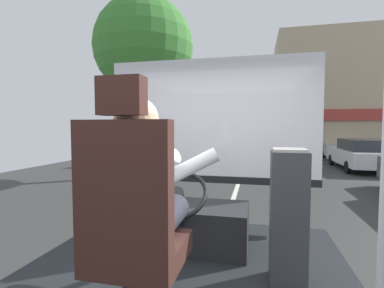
% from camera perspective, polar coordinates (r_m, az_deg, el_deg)
% --- Properties ---
extents(ground, '(18.00, 44.00, 0.06)m').
position_cam_1_polar(ground, '(10.67, 10.00, -6.18)').
color(ground, '#313131').
extents(driver_seat, '(0.48, 0.48, 1.37)m').
position_cam_1_polar(driver_seat, '(1.55, -11.86, -16.92)').
color(driver_seat, black).
rests_on(driver_seat, bus_floor).
extents(bus_driver, '(0.81, 0.60, 0.78)m').
position_cam_1_polar(bus_driver, '(1.60, -10.18, -9.12)').
color(bus_driver, '#282833').
rests_on(bus_driver, driver_seat).
extents(steering_console, '(1.10, 0.99, 0.78)m').
position_cam_1_polar(steering_console, '(2.76, -0.67, -15.96)').
color(steering_console, black).
rests_on(steering_console, bus_floor).
extents(fare_box, '(0.25, 0.27, 0.98)m').
position_cam_1_polar(fare_box, '(2.21, 18.94, -13.78)').
color(fare_box, '#333338').
rests_on(fare_box, bus_floor).
extents(windshield_panel, '(2.50, 0.08, 1.48)m').
position_cam_1_polar(windshield_panel, '(3.37, 3.76, 1.92)').
color(windshield_panel, silver).
extents(street_tree, '(3.44, 3.44, 6.25)m').
position_cam_1_polar(street_tree, '(10.45, -9.77, 18.69)').
color(street_tree, '#4C3828').
rests_on(street_tree, ground).
extents(shop_building, '(9.02, 4.71, 7.17)m').
position_cam_1_polar(shop_building, '(19.58, 30.01, 8.38)').
color(shop_building, tan).
rests_on(shop_building, ground).
extents(parked_car_white, '(1.92, 3.91, 1.26)m').
position_cam_1_polar(parked_car_white, '(13.51, 31.39, -1.73)').
color(parked_car_white, silver).
rests_on(parked_car_white, ground).
extents(parked_car_silver, '(1.76, 4.39, 1.33)m').
position_cam_1_polar(parked_car_silver, '(18.38, 26.78, -0.22)').
color(parked_car_silver, silver).
rests_on(parked_car_silver, ground).
extents(parked_car_green, '(2.01, 4.00, 1.47)m').
position_cam_1_polar(parked_car_green, '(24.62, 23.14, 0.89)').
color(parked_car_green, '#195633').
rests_on(parked_car_green, ground).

